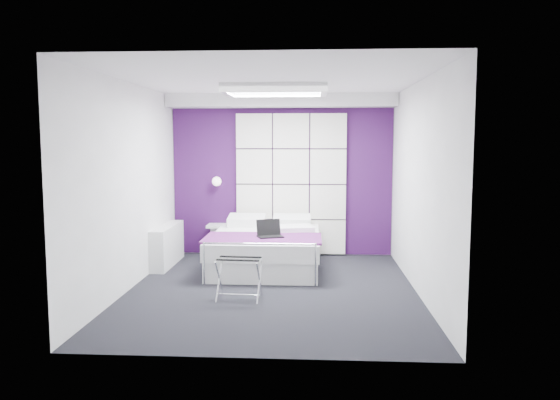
% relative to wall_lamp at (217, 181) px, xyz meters
% --- Properties ---
extents(floor, '(4.40, 4.40, 0.00)m').
position_rel_wall_lamp_xyz_m(floor, '(1.05, -2.06, -1.22)').
color(floor, black).
rests_on(floor, ground).
extents(ceiling, '(4.40, 4.40, 0.00)m').
position_rel_wall_lamp_xyz_m(ceiling, '(1.05, -2.06, 1.38)').
color(ceiling, white).
rests_on(ceiling, wall_back).
extents(wall_back, '(3.60, 0.00, 3.60)m').
position_rel_wall_lamp_xyz_m(wall_back, '(1.05, 0.14, 0.08)').
color(wall_back, silver).
rests_on(wall_back, floor).
extents(wall_left, '(0.00, 4.40, 4.40)m').
position_rel_wall_lamp_xyz_m(wall_left, '(-0.75, -2.06, 0.08)').
color(wall_left, silver).
rests_on(wall_left, floor).
extents(wall_right, '(0.00, 4.40, 4.40)m').
position_rel_wall_lamp_xyz_m(wall_right, '(2.85, -2.06, 0.08)').
color(wall_right, silver).
rests_on(wall_right, floor).
extents(accent_wall, '(3.58, 0.02, 2.58)m').
position_rel_wall_lamp_xyz_m(accent_wall, '(1.05, 0.13, 0.08)').
color(accent_wall, '#340F41').
rests_on(accent_wall, wall_back).
extents(soffit, '(3.58, 0.50, 0.20)m').
position_rel_wall_lamp_xyz_m(soffit, '(1.05, -0.11, 1.28)').
color(soffit, white).
rests_on(soffit, wall_back).
extents(headboard, '(1.80, 0.08, 2.30)m').
position_rel_wall_lamp_xyz_m(headboard, '(1.20, 0.08, -0.05)').
color(headboard, silver).
rests_on(headboard, wall_back).
extents(skylight, '(1.36, 0.86, 0.12)m').
position_rel_wall_lamp_xyz_m(skylight, '(1.05, -1.46, 1.33)').
color(skylight, white).
rests_on(skylight, ceiling).
extents(wall_lamp, '(0.15, 0.15, 0.15)m').
position_rel_wall_lamp_xyz_m(wall_lamp, '(0.00, 0.00, 0.00)').
color(wall_lamp, white).
rests_on(wall_lamp, wall_back).
extents(radiator, '(0.22, 1.20, 0.60)m').
position_rel_wall_lamp_xyz_m(radiator, '(-0.64, -0.76, -0.92)').
color(radiator, white).
rests_on(radiator, floor).
extents(bed, '(1.61, 1.94, 0.69)m').
position_rel_wall_lamp_xyz_m(bed, '(0.87, -0.89, -0.93)').
color(bed, white).
rests_on(bed, floor).
extents(nightstand, '(0.40, 0.31, 0.04)m').
position_rel_wall_lamp_xyz_m(nightstand, '(0.04, -0.04, -0.73)').
color(nightstand, white).
rests_on(nightstand, wall_back).
extents(luggage_rack, '(0.50, 0.37, 0.50)m').
position_rel_wall_lamp_xyz_m(luggage_rack, '(0.69, -2.50, -0.97)').
color(luggage_rack, silver).
rests_on(luggage_rack, floor).
extents(laptop, '(0.34, 0.24, 0.24)m').
position_rel_wall_lamp_xyz_m(laptop, '(0.97, -1.33, -0.62)').
color(laptop, black).
rests_on(laptop, bed).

